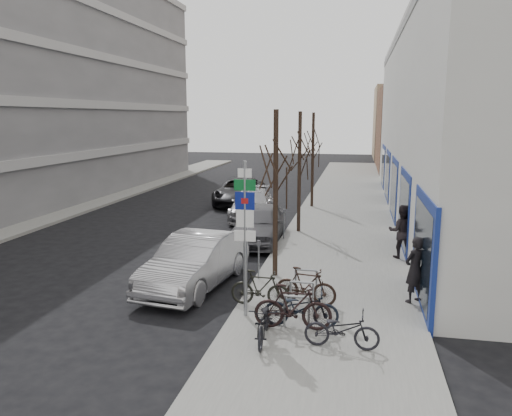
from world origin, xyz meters
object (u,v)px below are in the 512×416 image
at_px(bike_far_inner, 306,286).
at_px(pedestrian_far, 402,231).
at_px(meter_back, 299,200).
at_px(pedestrian_near, 415,270).
at_px(meter_front, 259,256).
at_px(parked_car_front, 196,261).
at_px(tree_far, 313,137).
at_px(bike_mid_inner, 260,288).
at_px(tree_mid, 300,144).
at_px(bike_far_curb, 342,326).
at_px(parked_car_back, 252,204).
at_px(bike_rack, 302,293).
at_px(meter_mid, 284,221).
at_px(bike_near_right, 293,307).
at_px(bike_mid_curb, 301,305).
at_px(bike_near_left, 264,319).
at_px(tree_near, 276,154).
at_px(lane_car, 240,191).
at_px(parked_car_mid, 259,223).
at_px(highway_sign_pole, 245,230).

distance_m(bike_far_inner, pedestrian_far, 6.10).
bearing_deg(meter_back, pedestrian_near, -68.98).
distance_m(meter_back, bike_far_inner, 12.98).
distance_m(meter_front, parked_car_front, 2.00).
height_order(tree_far, bike_mid_inner, tree_far).
xyz_separation_m(tree_mid, bike_far_curb, (2.32, -11.38, -3.44)).
height_order(bike_far_curb, parked_car_back, parked_car_back).
bearing_deg(pedestrian_near, bike_rack, -16.91).
xyz_separation_m(bike_rack, meter_mid, (-1.65, 7.90, 0.26)).
relative_size(bike_near_right, parked_car_front, 0.38).
bearing_deg(bike_mid_curb, pedestrian_near, -55.81).
relative_size(bike_mid_curb, bike_far_inner, 1.07).
relative_size(meter_front, bike_mid_curb, 0.68).
relative_size(bike_near_left, bike_far_inner, 0.99).
xyz_separation_m(tree_far, bike_mid_curb, (1.30, -16.90, -3.39)).
distance_m(bike_rack, tree_near, 4.66).
distance_m(bike_near_right, lane_car, 18.69).
bearing_deg(parked_car_back, meter_mid, -69.08).
xyz_separation_m(bike_rack, meter_back, (-1.65, 13.40, 0.26)).
bearing_deg(tree_far, bike_near_left, -88.22).
bearing_deg(bike_near_right, pedestrian_near, -54.17).
height_order(bike_mid_curb, parked_car_mid, parked_car_mid).
relative_size(parked_car_mid, pedestrian_far, 2.42).
xyz_separation_m(bike_mid_curb, parked_car_mid, (-2.77, 8.59, 0.11)).
bearing_deg(bike_far_inner, bike_near_right, -174.45).
height_order(meter_mid, bike_mid_curb, meter_mid).
distance_m(meter_front, bike_near_right, 3.94).
xyz_separation_m(bike_rack, pedestrian_far, (3.00, 5.85, 0.49)).
xyz_separation_m(bike_mid_inner, parked_car_back, (-2.85, 12.34, 0.08)).
relative_size(highway_sign_pole, bike_mid_inner, 2.48).
relative_size(bike_near_right, pedestrian_far, 0.96).
bearing_deg(lane_car, bike_far_curb, -73.70).
xyz_separation_m(tree_far, meter_front, (-0.45, -13.50, -3.19)).
bearing_deg(tree_mid, meter_front, -93.68).
bearing_deg(bike_rack, bike_near_right, -93.72).
bearing_deg(meter_front, meter_mid, 90.00).
bearing_deg(bike_far_inner, tree_near, 37.75).
xyz_separation_m(meter_front, pedestrian_near, (4.65, -1.10, 0.18)).
bearing_deg(tree_far, bike_rack, -85.68).
bearing_deg(bike_mid_curb, bike_near_right, 135.03).
relative_size(tree_far, bike_far_inner, 3.15).
height_order(tree_far, bike_far_inner, tree_far).
height_order(highway_sign_pole, pedestrian_far, highway_sign_pole).
relative_size(bike_rack, tree_far, 0.41).
relative_size(highway_sign_pole, bike_mid_curb, 2.26).
xyz_separation_m(bike_near_right, parked_car_front, (-3.44, 2.88, 0.09)).
xyz_separation_m(tree_mid, bike_near_left, (0.55, -11.35, -3.43)).
bearing_deg(bike_far_inner, parked_car_back, 28.57).
height_order(pedestrian_near, pedestrian_far, pedestrian_far).
bearing_deg(highway_sign_pole, bike_mid_inner, 71.75).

